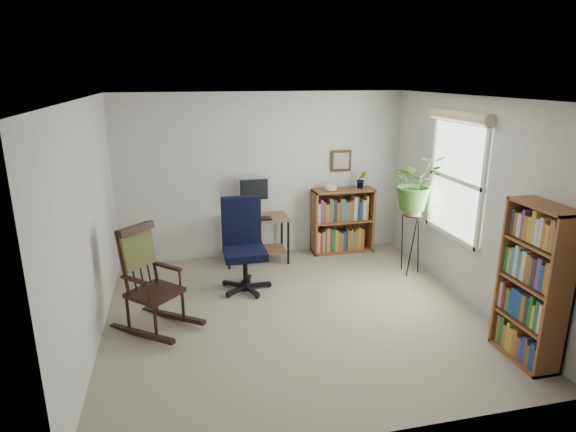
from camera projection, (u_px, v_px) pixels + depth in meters
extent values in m
cube|color=gray|center=(296.00, 314.00, 5.50)|extent=(4.20, 4.00, 0.00)
cube|color=silver|center=(297.00, 98.00, 4.82)|extent=(4.20, 4.00, 0.00)
cube|color=beige|center=(263.00, 176.00, 7.02)|extent=(4.20, 0.00, 2.40)
cube|color=beige|center=(367.00, 292.00, 3.29)|extent=(4.20, 0.00, 2.40)
cube|color=beige|center=(88.00, 226.00, 4.70)|extent=(0.00, 4.00, 2.40)
cube|color=beige|center=(471.00, 202.00, 5.61)|extent=(0.00, 4.00, 2.40)
cube|color=black|center=(257.00, 219.00, 6.74)|extent=(0.40, 0.15, 0.02)
imported|color=#315E21|center=(417.00, 155.00, 6.17)|extent=(1.69, 1.88, 1.46)
imported|color=#315E21|center=(361.00, 185.00, 7.23)|extent=(0.13, 0.24, 0.11)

